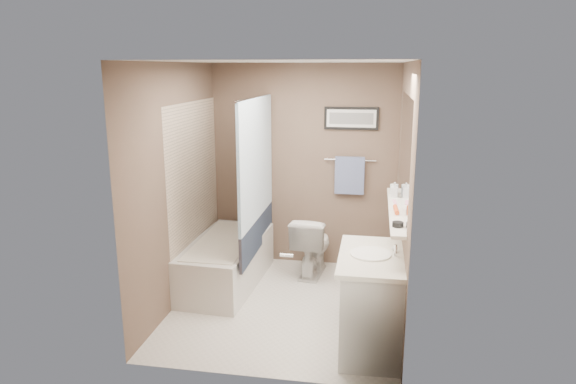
% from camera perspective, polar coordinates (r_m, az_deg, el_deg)
% --- Properties ---
extents(ground, '(2.50, 2.50, 0.00)m').
position_cam_1_polar(ground, '(5.32, -0.28, -12.50)').
color(ground, silver).
rests_on(ground, ground).
extents(ceiling, '(2.20, 2.50, 0.04)m').
position_cam_1_polar(ceiling, '(4.77, -0.31, 14.06)').
color(ceiling, silver).
rests_on(ceiling, wall_back).
extents(wall_back, '(2.20, 0.04, 2.40)m').
position_cam_1_polar(wall_back, '(6.10, 1.72, 2.83)').
color(wall_back, brown).
rests_on(wall_back, ground).
extents(wall_front, '(2.20, 0.04, 2.40)m').
position_cam_1_polar(wall_front, '(3.75, -3.58, -4.20)').
color(wall_front, brown).
rests_on(wall_front, ground).
extents(wall_left, '(0.04, 2.50, 2.40)m').
position_cam_1_polar(wall_left, '(5.20, -12.09, 0.63)').
color(wall_left, brown).
rests_on(wall_left, ground).
extents(wall_right, '(0.04, 2.50, 2.40)m').
position_cam_1_polar(wall_right, '(4.85, 12.38, -0.35)').
color(wall_right, brown).
rests_on(wall_right, ground).
extents(tile_surround, '(0.02, 1.55, 2.00)m').
position_cam_1_polar(tile_surround, '(5.71, -10.26, -0.20)').
color(tile_surround, beige).
rests_on(tile_surround, wall_left).
extents(curtain_rod, '(0.02, 1.55, 0.02)m').
position_cam_1_polar(curtain_rod, '(5.35, -3.65, 10.46)').
color(curtain_rod, silver).
rests_on(curtain_rod, wall_left).
extents(curtain_upper, '(0.03, 1.45, 1.28)m').
position_cam_1_polar(curtain_upper, '(5.43, -3.54, 3.60)').
color(curtain_upper, white).
rests_on(curtain_upper, curtain_rod).
extents(curtain_lower, '(0.03, 1.45, 0.36)m').
position_cam_1_polar(curtain_lower, '(5.63, -3.42, -4.64)').
color(curtain_lower, '#232E42').
rests_on(curtain_lower, curtain_rod).
extents(mirror, '(0.02, 1.60, 1.00)m').
position_cam_1_polar(mirror, '(4.62, 12.85, 4.26)').
color(mirror, silver).
rests_on(mirror, wall_right).
extents(shelf, '(0.12, 1.60, 0.03)m').
position_cam_1_polar(shelf, '(4.72, 11.85, -1.95)').
color(shelf, silver).
rests_on(shelf, wall_right).
extents(towel_bar, '(0.60, 0.02, 0.02)m').
position_cam_1_polar(towel_bar, '(6.01, 6.91, 3.55)').
color(towel_bar, silver).
rests_on(towel_bar, wall_back).
extents(towel, '(0.34, 0.05, 0.44)m').
position_cam_1_polar(towel, '(6.03, 6.85, 1.84)').
color(towel, '#8798C5').
rests_on(towel, towel_bar).
extents(art_frame, '(0.62, 0.02, 0.26)m').
position_cam_1_polar(art_frame, '(5.97, 7.05, 8.12)').
color(art_frame, black).
rests_on(art_frame, wall_back).
extents(art_mat, '(0.56, 0.00, 0.20)m').
position_cam_1_polar(art_mat, '(5.95, 7.05, 8.11)').
color(art_mat, white).
rests_on(art_mat, art_frame).
extents(art_image, '(0.50, 0.00, 0.13)m').
position_cam_1_polar(art_image, '(5.95, 7.04, 8.11)').
color(art_image, '#595959').
rests_on(art_image, art_mat).
extents(door, '(0.80, 0.02, 2.00)m').
position_cam_1_polar(door, '(3.72, 4.76, -7.62)').
color(door, silver).
rests_on(door, wall_front).
extents(door_handle, '(0.10, 0.02, 0.02)m').
position_cam_1_polar(door_handle, '(3.81, -0.15, -7.05)').
color(door_handle, silver).
rests_on(door_handle, door).
extents(bathtub, '(0.79, 1.54, 0.50)m').
position_cam_1_polar(bathtub, '(5.76, -6.96, -7.77)').
color(bathtub, silver).
rests_on(bathtub, ground).
extents(tub_rim, '(0.56, 1.36, 0.02)m').
position_cam_1_polar(tub_rim, '(5.68, -7.03, -5.42)').
color(tub_rim, silver).
rests_on(tub_rim, bathtub).
extents(toilet, '(0.46, 0.73, 0.70)m').
position_cam_1_polar(toilet, '(5.96, 2.69, -5.89)').
color(toilet, silver).
rests_on(toilet, ground).
extents(vanity, '(0.53, 0.91, 0.80)m').
position_cam_1_polar(vanity, '(4.50, 9.20, -12.16)').
color(vanity, silver).
rests_on(vanity, ground).
extents(countertop, '(0.54, 0.96, 0.04)m').
position_cam_1_polar(countertop, '(4.34, 9.28, -7.15)').
color(countertop, beige).
rests_on(countertop, vanity).
extents(sink_basin, '(0.34, 0.34, 0.01)m').
position_cam_1_polar(sink_basin, '(4.33, 9.16, -6.80)').
color(sink_basin, white).
rests_on(sink_basin, countertop).
extents(faucet_spout, '(0.02, 0.02, 0.10)m').
position_cam_1_polar(faucet_spout, '(4.32, 11.85, -6.38)').
color(faucet_spout, silver).
rests_on(faucet_spout, countertop).
extents(faucet_knob, '(0.05, 0.05, 0.05)m').
position_cam_1_polar(faucet_knob, '(4.42, 11.79, -6.18)').
color(faucet_knob, silver).
rests_on(faucet_knob, countertop).
extents(candle_bowl_near, '(0.09, 0.09, 0.04)m').
position_cam_1_polar(candle_bowl_near, '(4.18, 12.11, -3.54)').
color(candle_bowl_near, black).
rests_on(candle_bowl_near, shelf).
extents(hair_brush_front, '(0.05, 0.22, 0.04)m').
position_cam_1_polar(hair_brush_front, '(4.59, 11.92, -1.93)').
color(hair_brush_front, '#CC491C').
rests_on(hair_brush_front, shelf).
extents(pink_comb, '(0.04, 0.16, 0.01)m').
position_cam_1_polar(pink_comb, '(4.92, 11.78, -1.09)').
color(pink_comb, pink).
rests_on(pink_comb, shelf).
extents(glass_jar, '(0.08, 0.08, 0.10)m').
position_cam_1_polar(glass_jar, '(5.22, 11.70, 0.30)').
color(glass_jar, white).
rests_on(glass_jar, shelf).
extents(soap_bottle, '(0.07, 0.07, 0.14)m').
position_cam_1_polar(soap_bottle, '(5.11, 11.75, 0.26)').
color(soap_bottle, '#999999').
rests_on(soap_bottle, shelf).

